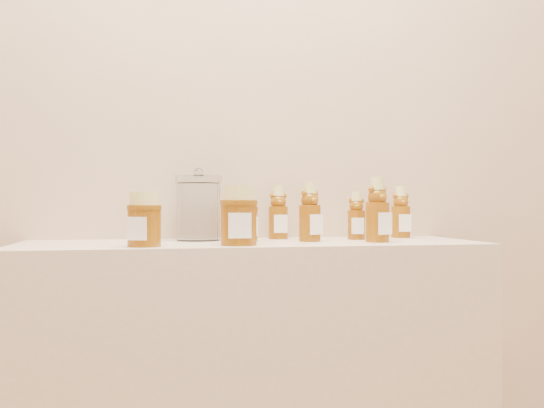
{
  "coord_description": "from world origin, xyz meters",
  "views": [
    {
      "loc": [
        -0.26,
        -0.02,
        1.0
      ],
      "look_at": [
        0.05,
        1.52,
        1.0
      ],
      "focal_mm": 40.0,
      "sensor_mm": 36.0,
      "label": 1
    }
  ],
  "objects": [
    {
      "name": "honey_jar_left",
      "position": [
        -0.28,
        1.43,
        0.96
      ],
      "size": [
        0.11,
        0.11,
        0.13
      ],
      "primitive_type": null,
      "rotation": [
        0.0,
        0.0,
        -0.43
      ],
      "color": "#623407",
      "rests_on": "display_table"
    },
    {
      "name": "bear_bottle_back_mid",
      "position": [
        0.31,
        1.61,
        0.98
      ],
      "size": [
        0.06,
        0.06,
        0.15
      ],
      "primitive_type": null,
      "rotation": [
        0.0,
        0.0,
        -0.18
      ],
      "color": "#623407",
      "rests_on": "display_table"
    },
    {
      "name": "bear_bottle_front_left",
      "position": [
        0.16,
        1.55,
        0.99
      ],
      "size": [
        0.08,
        0.08,
        0.18
      ],
      "primitive_type": null,
      "rotation": [
        0.0,
        0.0,
        0.36
      ],
      "color": "#623407",
      "rests_on": "display_table"
    },
    {
      "name": "bear_bottle_back_right",
      "position": [
        0.47,
        1.68,
        0.99
      ],
      "size": [
        0.06,
        0.06,
        0.17
      ],
      "primitive_type": null,
      "rotation": [
        0.0,
        0.0,
        0.06
      ],
      "color": "#623407",
      "rests_on": "display_table"
    },
    {
      "name": "wall_back",
      "position": [
        0.0,
        1.75,
        1.35
      ],
      "size": [
        3.5,
        0.02,
        2.7
      ],
      "primitive_type": "cube",
      "color": "tan",
      "rests_on": "ground"
    },
    {
      "name": "glass_canister",
      "position": [
        -0.13,
        1.64,
        1.0
      ],
      "size": [
        0.13,
        0.13,
        0.19
      ],
      "primitive_type": null,
      "rotation": [
        0.0,
        0.0,
        -0.04
      ],
      "color": "white",
      "rests_on": "display_table"
    },
    {
      "name": "honey_jar_back",
      "position": [
        -0.02,
        1.56,
        0.96
      ],
      "size": [
        0.1,
        0.1,
        0.12
      ],
      "primitive_type": null,
      "rotation": [
        0.0,
        0.0,
        0.29
      ],
      "color": "#623407",
      "rests_on": "display_table"
    },
    {
      "name": "bear_bottle_back_left",
      "position": [
        0.1,
        1.68,
        0.99
      ],
      "size": [
        0.06,
        0.06,
        0.17
      ],
      "primitive_type": null,
      "rotation": [
        0.0,
        0.0,
        0.04
      ],
      "color": "#623407",
      "rests_on": "display_table"
    },
    {
      "name": "bear_bottle_front_right",
      "position": [
        0.32,
        1.49,
        1.0
      ],
      "size": [
        0.08,
        0.08,
        0.19
      ],
      "primitive_type": null,
      "rotation": [
        0.0,
        0.0,
        0.31
      ],
      "color": "#623407",
      "rests_on": "display_table"
    },
    {
      "name": "honey_jar_front",
      "position": [
        -0.05,
        1.44,
        0.97
      ],
      "size": [
        0.1,
        0.1,
        0.14
      ],
      "primitive_type": null,
      "rotation": [
        0.0,
        0.0,
        -0.08
      ],
      "color": "#623407",
      "rests_on": "display_table"
    }
  ]
}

